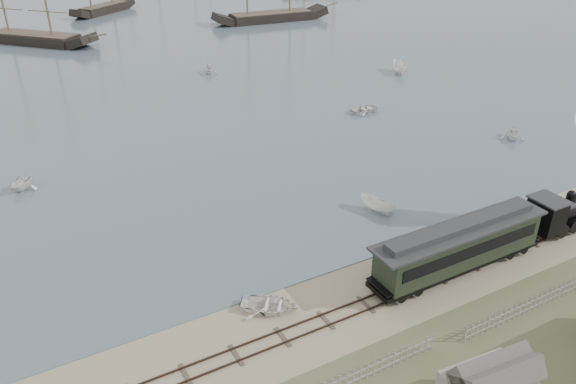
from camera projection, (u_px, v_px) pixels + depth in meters
ground at (322, 297)px, 36.17m from camera, size 600.00×600.00×0.00m
rail_track at (340, 315)px, 34.61m from camera, size 120.00×1.80×0.16m
picket_fence_east at (551, 302)px, 35.76m from camera, size 15.00×0.10×1.20m
passenger_coach at (459, 245)px, 37.72m from camera, size 13.67×2.64×3.32m
beached_dinghy at (270, 305)px, 34.88m from camera, size 4.36×4.56×0.77m
rowboat_1 at (22, 182)px, 48.78m from camera, size 3.78×3.80×1.52m
rowboat_2 at (377, 205)px, 45.43m from camera, size 3.43×2.24×1.24m
rowboat_3 at (366, 109)px, 66.16m from camera, size 2.85×3.89×0.78m
rowboat_4 at (513, 133)px, 58.72m from camera, size 3.62×3.55×1.44m
rowboat_5 at (399, 67)px, 80.23m from camera, size 4.39×3.16×1.59m
rowboat_7 at (208, 68)px, 80.05m from camera, size 3.29×3.02×1.46m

